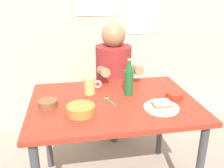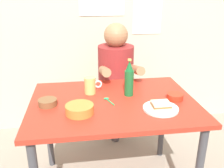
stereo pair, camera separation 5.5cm
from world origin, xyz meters
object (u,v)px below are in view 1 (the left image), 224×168
(plate_orange, at_px, (161,108))
(condiment_bowl_brown, at_px, (48,103))
(person_seated, at_px, (114,69))
(sandwich, at_px, (162,104))
(dining_table, at_px, (113,113))
(stool, at_px, (113,109))
(beer_mug, at_px, (90,86))
(beer_bottle, at_px, (129,79))

(plate_orange, xyz_separation_m, condiment_bowl_brown, (-0.70, 0.16, 0.02))
(person_seated, xyz_separation_m, sandwich, (0.16, -0.79, 0.01))
(plate_orange, bearing_deg, dining_table, 147.88)
(dining_table, relative_size, stool, 2.44)
(beer_mug, bearing_deg, condiment_bowl_brown, -150.38)
(plate_orange, xyz_separation_m, sandwich, (0.00, 0.00, 0.02))
(stool, xyz_separation_m, person_seated, (-0.00, -0.01, 0.42))
(dining_table, xyz_separation_m, condiment_bowl_brown, (-0.43, -0.01, 0.12))
(plate_orange, bearing_deg, sandwich, 0.00)
(plate_orange, distance_m, beer_mug, 0.53)
(beer_mug, distance_m, beer_bottle, 0.28)
(person_seated, xyz_separation_m, condiment_bowl_brown, (-0.54, -0.63, -0.00))
(sandwich, relative_size, beer_bottle, 0.42)
(plate_orange, xyz_separation_m, beer_mug, (-0.41, 0.32, 0.05))
(plate_orange, bearing_deg, condiment_bowl_brown, 167.29)
(dining_table, distance_m, plate_orange, 0.34)
(sandwich, relative_size, condiment_bowl_brown, 0.92)
(beer_mug, bearing_deg, plate_orange, -37.59)
(beer_mug, bearing_deg, person_seated, 61.35)
(dining_table, distance_m, sandwich, 0.35)
(plate_orange, distance_m, condiment_bowl_brown, 0.72)
(plate_orange, bearing_deg, stool, 101.07)
(condiment_bowl_brown, bearing_deg, beer_mug, 29.62)
(person_seated, bearing_deg, dining_table, -100.66)
(plate_orange, distance_m, sandwich, 0.02)
(plate_orange, bearing_deg, beer_bottle, 121.21)
(plate_orange, height_order, beer_mug, beer_mug)
(sandwich, distance_m, beer_mug, 0.52)
(condiment_bowl_brown, bearing_deg, person_seated, 49.45)
(person_seated, bearing_deg, stool, 90.00)
(beer_mug, xyz_separation_m, condiment_bowl_brown, (-0.28, -0.16, -0.04))
(beer_mug, relative_size, beer_bottle, 0.48)
(beer_bottle, bearing_deg, plate_orange, -58.79)
(person_seated, relative_size, beer_bottle, 2.75)
(dining_table, relative_size, condiment_bowl_brown, 9.17)
(dining_table, relative_size, sandwich, 10.00)
(plate_orange, relative_size, condiment_bowl_brown, 1.83)
(stool, bearing_deg, condiment_bowl_brown, -130.06)
(person_seated, distance_m, condiment_bowl_brown, 0.83)
(plate_orange, distance_m, beer_bottle, 0.31)
(beer_bottle, bearing_deg, condiment_bowl_brown, -170.61)
(dining_table, bearing_deg, beer_bottle, 31.92)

